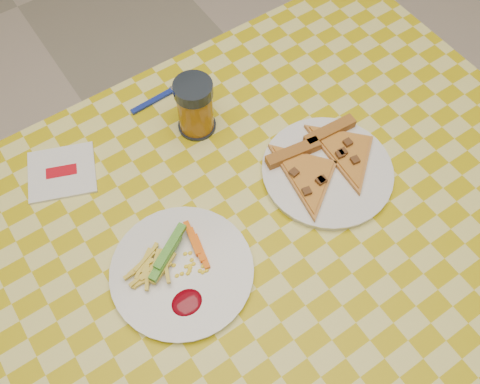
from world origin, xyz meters
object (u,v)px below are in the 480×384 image
Objects in this scene: table at (246,245)px; drink_glass at (195,107)px; plate_right at (327,172)px; plate_left at (182,272)px.

table is 10.23× the size of drink_glass.
table is 5.18× the size of plate_right.
plate_left is 0.32m from drink_glass.
plate_right is (0.34, 0.02, 0.00)m from plate_left.
drink_glass reaches higher than table.
drink_glass is (-0.15, 0.24, 0.06)m from plate_right.
plate_left and plate_right have the same top height.
table is 0.29m from drink_glass.
plate_left is 0.34m from plate_right.
plate_right is at bearing 2.78° from table.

